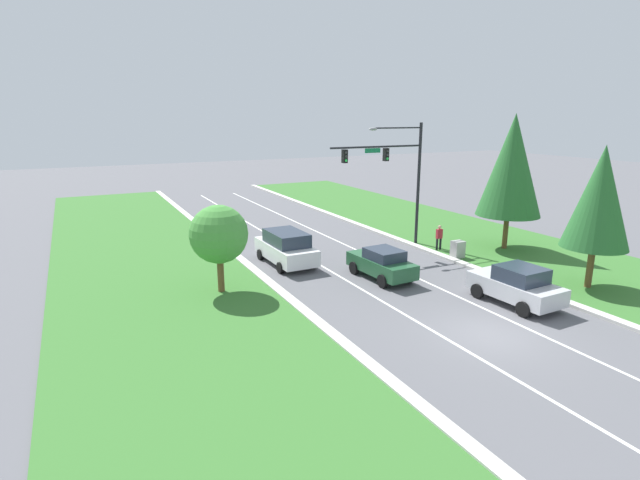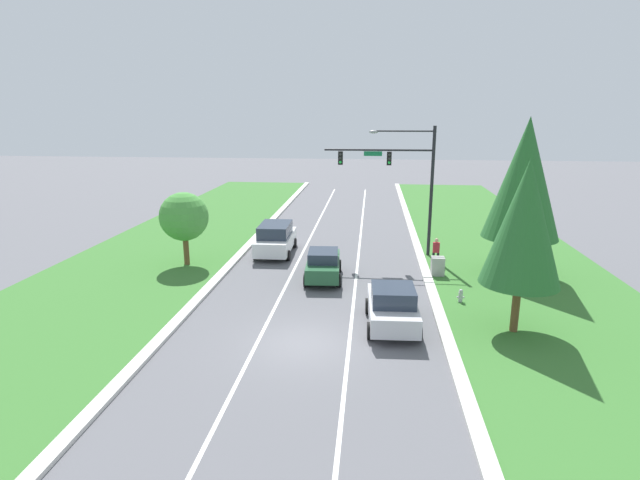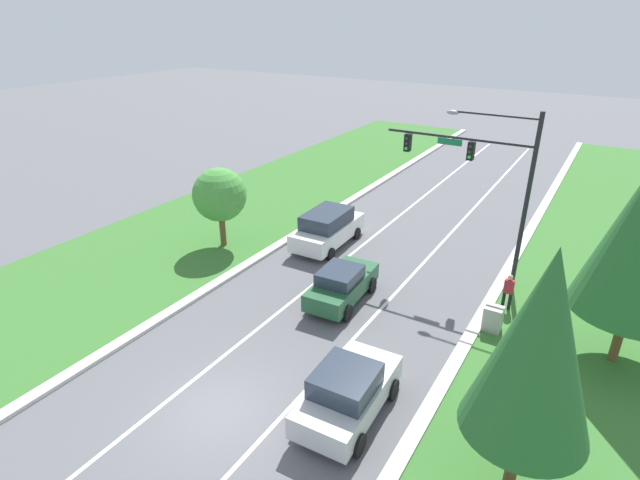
% 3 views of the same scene
% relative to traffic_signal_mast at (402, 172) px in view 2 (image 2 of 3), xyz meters
% --- Properties ---
extents(ground_plane, '(160.00, 160.00, 0.00)m').
position_rel_traffic_signal_mast_xyz_m(ground_plane, '(-4.31, -12.96, -5.28)').
color(ground_plane, '#5B5B60').
extents(curb_strip_right, '(0.50, 90.00, 0.15)m').
position_rel_traffic_signal_mast_xyz_m(curb_strip_right, '(1.34, -12.96, -5.21)').
color(curb_strip_right, beige).
rests_on(curb_strip_right, ground_plane).
extents(curb_strip_left, '(0.50, 90.00, 0.15)m').
position_rel_traffic_signal_mast_xyz_m(curb_strip_left, '(-9.96, -12.96, -5.21)').
color(curb_strip_left, beige).
rests_on(curb_strip_left, ground_plane).
extents(grass_verge_right, '(10.00, 90.00, 0.08)m').
position_rel_traffic_signal_mast_xyz_m(grass_verge_right, '(6.59, -12.96, -5.24)').
color(grass_verge_right, '#38702D').
rests_on(grass_verge_right, ground_plane).
extents(grass_verge_left, '(10.00, 90.00, 0.08)m').
position_rel_traffic_signal_mast_xyz_m(grass_verge_left, '(-15.21, -12.96, -5.24)').
color(grass_verge_left, '#38702D').
rests_on(grass_verge_left, ground_plane).
extents(lane_stripe_inner_left, '(0.14, 81.00, 0.01)m').
position_rel_traffic_signal_mast_xyz_m(lane_stripe_inner_left, '(-6.11, -12.96, -5.28)').
color(lane_stripe_inner_left, white).
rests_on(lane_stripe_inner_left, ground_plane).
extents(lane_stripe_inner_right, '(0.14, 81.00, 0.01)m').
position_rel_traffic_signal_mast_xyz_m(lane_stripe_inner_right, '(-2.51, -12.96, -5.28)').
color(lane_stripe_inner_right, white).
rests_on(lane_stripe_inner_right, ground_plane).
extents(traffic_signal_mast, '(6.65, 0.41, 8.01)m').
position_rel_traffic_signal_mast_xyz_m(traffic_signal_mast, '(0.00, 0.00, 0.00)').
color(traffic_signal_mast, black).
rests_on(traffic_signal_mast, ground_plane).
extents(silver_sedan, '(2.28, 4.32, 1.82)m').
position_rel_traffic_signal_mast_xyz_m(silver_sedan, '(-0.80, -10.97, -4.38)').
color(silver_sedan, silver).
rests_on(silver_sedan, ground_plane).
extents(forest_sedan, '(2.11, 4.28, 1.65)m').
position_rel_traffic_signal_mast_xyz_m(forest_sedan, '(-4.27, -5.12, -4.44)').
color(forest_sedan, '#235633').
rests_on(forest_sedan, ground_plane).
extents(white_suv, '(2.32, 4.94, 1.97)m').
position_rel_traffic_signal_mast_xyz_m(white_suv, '(-7.79, -0.40, -4.28)').
color(white_suv, white).
rests_on(white_suv, ground_plane).
extents(utility_cabinet, '(0.70, 0.60, 1.10)m').
position_rel_traffic_signal_mast_xyz_m(utility_cabinet, '(1.93, -4.00, -4.73)').
color(utility_cabinet, '#9E9E99').
rests_on(utility_cabinet, ground_plane).
extents(pedestrian, '(0.40, 0.24, 1.69)m').
position_rel_traffic_signal_mast_xyz_m(pedestrian, '(2.04, -2.11, -4.35)').
color(pedestrian, black).
rests_on(pedestrian, ground_plane).
extents(fire_hydrant, '(0.34, 0.20, 0.70)m').
position_rel_traffic_signal_mast_xyz_m(fire_hydrant, '(2.52, -7.97, -4.94)').
color(fire_hydrant, '#B7B7BC').
rests_on(fire_hydrant, ground_plane).
extents(conifer_near_right_tree, '(3.96, 3.96, 8.59)m').
position_rel_traffic_signal_mast_xyz_m(conifer_near_right_tree, '(6.16, -3.66, 0.13)').
color(conifer_near_right_tree, brown).
rests_on(conifer_near_right_tree, ground_plane).
extents(oak_near_left_tree, '(2.81, 2.81, 4.35)m').
position_rel_traffic_signal_mast_xyz_m(oak_near_left_tree, '(-12.51, -3.48, -2.35)').
color(oak_near_left_tree, brown).
rests_on(oak_near_left_tree, ground_plane).
extents(conifer_far_right_tree, '(3.12, 3.12, 7.12)m').
position_rel_traffic_signal_mast_xyz_m(conifer_far_right_tree, '(4.14, -11.06, -0.67)').
color(conifer_far_right_tree, brown).
rests_on(conifer_far_right_tree, ground_plane).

